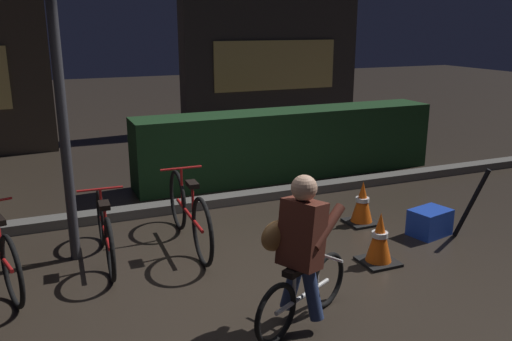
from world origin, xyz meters
The scene contains 12 objects.
ground_plane centered at (0.00, 0.00, 0.00)m, with size 40.00×40.00×0.00m, color #2D261E.
sidewalk_curb centered at (0.00, 2.20, 0.06)m, with size 12.00×0.24×0.12m, color #56544F.
hedge_row centered at (1.80, 3.10, 0.52)m, with size 4.80×0.70×1.04m, color #19381C.
storefront_right centered at (3.35, 7.20, 2.30)m, with size 4.21×0.54×4.62m.
street_post centered at (-1.55, 1.20, 1.29)m, with size 0.10×0.10×2.58m, color #2D2D33.
parked_bike_center_left centered at (-1.27, 1.02, 0.32)m, with size 0.46×1.51×0.70m.
parked_bike_center_right centered at (-0.38, 1.07, 0.36)m, with size 0.46×1.75×0.80m.
traffic_cone_near centered at (1.24, -0.10, 0.26)m, with size 0.36×0.36×0.54m.
traffic_cone_far centered at (1.70, 0.90, 0.25)m, with size 0.36×0.36×0.52m.
blue_crate centered at (2.21, 0.30, 0.15)m, with size 0.44×0.32×0.30m, color #193DB7.
cyclist centered at (-0.01, -0.78, 0.63)m, with size 1.08×0.59×1.25m.
closed_umbrella centered at (2.55, 0.05, 0.41)m, with size 0.05×0.05×0.85m, color black.
Camera 1 is at (-1.80, -4.16, 2.34)m, focal length 37.42 mm.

